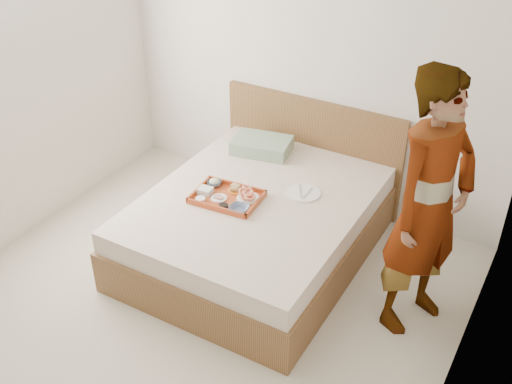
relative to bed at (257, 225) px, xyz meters
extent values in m
cube|color=#BDB6A0|center=(-0.08, -1.00, -0.27)|extent=(3.50, 4.00, 0.01)
cube|color=silver|center=(-0.08, 1.00, 1.04)|extent=(3.50, 0.01, 2.60)
cube|color=silver|center=(1.67, -1.00, 1.04)|extent=(0.01, 4.00, 2.60)
cube|color=brown|center=(0.00, 0.00, 0.00)|extent=(1.65, 2.00, 0.53)
cube|color=brown|center=(0.00, 0.97, 0.21)|extent=(1.65, 0.06, 0.95)
cube|color=gray|center=(-0.32, 0.64, 0.32)|extent=(0.54, 0.42, 0.12)
cube|color=#AB5222|center=(-0.18, -0.14, 0.29)|extent=(0.53, 0.41, 0.05)
cylinder|color=white|center=(-0.04, -0.07, 0.28)|extent=(0.19, 0.19, 0.01)
imported|color=#172140|center=(-0.01, -0.24, 0.30)|extent=(0.15, 0.15, 0.03)
cylinder|color=black|center=(-0.13, -0.27, 0.29)|extent=(0.08, 0.08, 0.03)
cylinder|color=white|center=(-0.23, -0.18, 0.28)|extent=(0.13, 0.13, 0.01)
cylinder|color=orange|center=(-0.17, -0.02, 0.28)|extent=(0.13, 0.13, 0.01)
imported|color=#172140|center=(-0.36, -0.04, 0.30)|extent=(0.12, 0.12, 0.03)
cube|color=silver|center=(-0.36, -0.16, 0.30)|extent=(0.11, 0.10, 0.05)
cylinder|color=white|center=(-0.33, -0.27, 0.29)|extent=(0.08, 0.08, 0.03)
cylinder|color=white|center=(0.29, 0.22, 0.27)|extent=(0.30, 0.30, 0.01)
imported|color=silver|center=(1.29, -0.07, 0.66)|extent=(0.68, 0.80, 1.86)
camera|label=1|loc=(1.95, -3.39, 2.85)|focal=43.27mm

